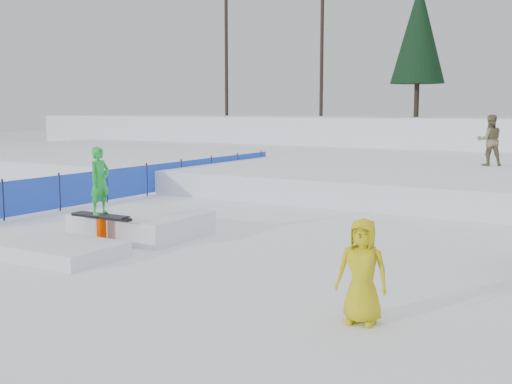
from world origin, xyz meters
The scene contains 7 objects.
ground centered at (0.00, 0.00, 0.00)m, with size 120.00×120.00×0.00m, color white.
snow_berm centered at (0.00, 30.00, 1.20)m, with size 60.00×14.00×2.40m, color white.
snow_midrise centered at (0.00, 16.00, 0.40)m, with size 50.00×18.00×0.80m, color white.
safety_fence centered at (-6.50, 6.60, 0.55)m, with size 0.05×16.00×1.10m.
walker_olive centered at (2.89, 14.93, 1.74)m, with size 0.92×0.71×1.89m, color brown.
spectator_yellow centered at (4.50, -1.92, 0.72)m, with size 0.71×0.46×1.45m, color gold.
jib_rail_feature centered at (-2.07, 0.48, 0.30)m, with size 2.60×4.40×2.11m.
Camera 1 is at (7.58, -9.91, 2.91)m, focal length 45.00 mm.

